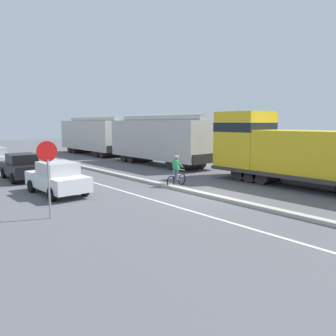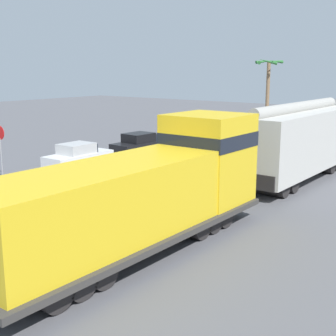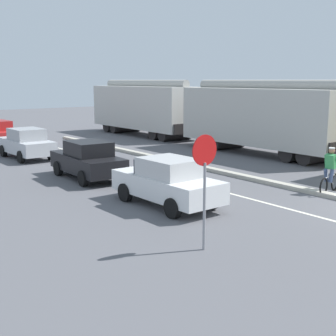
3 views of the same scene
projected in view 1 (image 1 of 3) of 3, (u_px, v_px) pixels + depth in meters
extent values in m
plane|color=#56565B|center=(204.00, 196.00, 15.88)|extent=(120.00, 120.00, 0.00)
cube|color=#B2AD9E|center=(134.00, 178.00, 20.39)|extent=(0.36, 36.00, 0.16)
cube|color=silver|center=(100.00, 184.00, 18.86)|extent=(0.14, 36.00, 0.01)
cube|color=gold|center=(324.00, 154.00, 17.00)|extent=(2.70, 9.86, 2.40)
cube|color=gold|center=(245.00, 140.00, 20.70)|extent=(2.80, 2.80, 3.50)
cube|color=black|center=(245.00, 127.00, 20.59)|extent=(2.83, 2.83, 0.56)
cube|color=#383533|center=(311.00, 176.00, 17.62)|extent=(3.10, 11.60, 0.20)
cylinder|color=#4C4947|center=(311.00, 178.00, 17.64)|extent=(1.10, 3.00, 1.10)
cylinder|color=black|center=(249.00, 171.00, 20.66)|extent=(2.40, 1.00, 1.00)
cylinder|color=black|center=(260.00, 172.00, 20.05)|extent=(2.40, 1.00, 1.00)
cylinder|color=black|center=(272.00, 174.00, 19.45)|extent=(2.40, 1.00, 1.00)
cube|color=#BAB8B0|center=(159.00, 139.00, 27.23)|extent=(2.90, 10.40, 3.10)
cylinder|color=#9E9C96|center=(159.00, 118.00, 26.99)|extent=(0.60, 9.88, 0.60)
cube|color=black|center=(125.00, 150.00, 31.35)|extent=(2.61, 0.10, 0.70)
cube|color=black|center=(206.00, 159.00, 23.43)|extent=(2.61, 0.10, 0.70)
cylinder|color=black|center=(134.00, 156.00, 30.31)|extent=(2.46, 0.90, 0.90)
cylinder|color=black|center=(141.00, 157.00, 29.48)|extent=(2.46, 0.90, 0.90)
cylinder|color=black|center=(181.00, 162.00, 25.44)|extent=(2.46, 0.90, 0.90)
cylinder|color=black|center=(191.00, 164.00, 24.61)|extent=(2.46, 0.90, 0.90)
cube|color=beige|center=(93.00, 135.00, 35.98)|extent=(2.90, 10.40, 3.10)
cylinder|color=#A4A29B|center=(93.00, 119.00, 35.74)|extent=(0.60, 9.88, 0.60)
cube|color=black|center=(73.00, 144.00, 40.11)|extent=(2.61, 0.10, 0.70)
cube|color=black|center=(119.00, 149.00, 32.18)|extent=(2.61, 0.10, 0.70)
cylinder|color=black|center=(79.00, 148.00, 39.06)|extent=(2.46, 0.90, 0.90)
cylinder|color=black|center=(83.00, 149.00, 38.23)|extent=(2.46, 0.90, 0.90)
cylinder|color=black|center=(106.00, 152.00, 34.20)|extent=(2.46, 0.90, 0.90)
cylinder|color=black|center=(111.00, 153.00, 33.37)|extent=(2.46, 0.90, 0.90)
cube|color=silver|center=(57.00, 181.00, 16.20)|extent=(1.78, 4.23, 0.70)
cube|color=beige|center=(58.00, 168.00, 16.00)|extent=(1.54, 1.93, 0.60)
cube|color=#1E232D|center=(50.00, 167.00, 16.74)|extent=(1.43, 0.15, 0.51)
cylinder|color=black|center=(31.00, 186.00, 16.68)|extent=(0.23, 0.64, 0.64)
cylinder|color=black|center=(62.00, 182.00, 17.74)|extent=(0.23, 0.64, 0.64)
cylinder|color=black|center=(52.00, 194.00, 14.75)|extent=(0.23, 0.64, 0.64)
cylinder|color=black|center=(85.00, 190.00, 15.81)|extent=(0.23, 0.64, 0.64)
cube|color=black|center=(22.00, 169.00, 20.36)|extent=(1.91, 4.28, 0.70)
cube|color=black|center=(22.00, 159.00, 20.15)|extent=(1.59, 1.97, 0.60)
cube|color=#1E232D|center=(18.00, 158.00, 20.94)|extent=(1.43, 0.19, 0.51)
cylinder|color=black|center=(3.00, 173.00, 20.94)|extent=(0.25, 0.65, 0.64)
cylinder|color=black|center=(30.00, 171.00, 21.92)|extent=(0.25, 0.65, 0.64)
cylinder|color=black|center=(13.00, 179.00, 18.90)|extent=(0.25, 0.65, 0.64)
cylinder|color=black|center=(42.00, 176.00, 19.87)|extent=(0.25, 0.65, 0.64)
cylinder|color=black|center=(1.00, 162.00, 26.91)|extent=(0.23, 0.64, 0.64)
cylinder|color=black|center=(10.00, 165.00, 24.97)|extent=(0.23, 0.64, 0.64)
torus|color=black|center=(182.00, 179.00, 18.67)|extent=(0.66, 0.19, 0.66)
torus|color=black|center=(171.00, 182.00, 17.86)|extent=(0.66, 0.19, 0.66)
cylinder|color=silver|center=(176.00, 175.00, 18.22)|extent=(0.78, 0.20, 0.05)
cylinder|color=silver|center=(178.00, 178.00, 18.32)|extent=(0.48, 0.14, 0.36)
cylinder|color=silver|center=(174.00, 173.00, 18.03)|extent=(0.04, 0.04, 0.30)
cylinder|color=silver|center=(181.00, 170.00, 18.53)|extent=(0.13, 0.48, 0.04)
cylinder|color=#38476B|center=(174.00, 174.00, 18.18)|extent=(0.32, 0.20, 0.52)
cylinder|color=#38476B|center=(177.00, 175.00, 18.06)|extent=(0.29, 0.19, 0.52)
cube|color=#338C4C|center=(176.00, 165.00, 18.10)|extent=(0.39, 0.40, 0.57)
sphere|color=#9E7051|center=(177.00, 158.00, 18.10)|extent=(0.22, 0.22, 0.22)
cylinder|color=white|center=(177.00, 156.00, 18.09)|extent=(0.22, 0.22, 0.05)
cylinder|color=#338C4C|center=(176.00, 164.00, 18.36)|extent=(0.47, 0.18, 0.36)
cylinder|color=#338C4C|center=(180.00, 165.00, 18.16)|extent=(0.47, 0.18, 0.36)
cylinder|color=gray|center=(49.00, 189.00, 12.02)|extent=(0.07, 0.07, 2.20)
cylinder|color=red|center=(47.00, 151.00, 11.84)|extent=(0.76, 0.03, 0.76)
cylinder|color=white|center=(47.00, 151.00, 11.85)|extent=(0.48, 0.02, 0.48)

